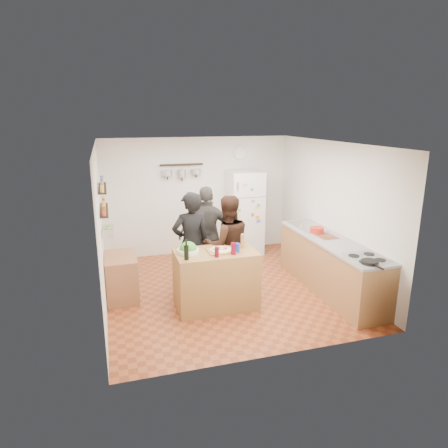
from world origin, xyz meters
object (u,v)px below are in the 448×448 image
object	(u,v)px
prep_island	(216,279)
red_bowl	(317,230)
wall_clock	(240,153)
person_left	(191,244)
person_center	(227,245)
fridge	(244,213)
person_back	(208,235)
wine_bottle	(186,253)
counter_run	(330,266)
pepper_mill	(242,242)
salad_bowl	(188,251)
skillet	(370,262)
side_table	(122,277)
salt_canister	(237,248)

from	to	relation	value
prep_island	red_bowl	distance (m)	2.09
prep_island	wall_clock	xyz separation A→B (m)	(1.28, 2.64, 1.69)
person_left	wall_clock	bearing A→B (deg)	-134.52
prep_island	red_bowl	world-z (taller)	red_bowl
person_center	fridge	distance (m)	2.09
person_back	fridge	size ratio (longest dim) A/B	0.97
wine_bottle	prep_island	bearing A→B (deg)	23.75
counter_run	wall_clock	world-z (taller)	wall_clock
person_left	person_back	bearing A→B (deg)	-141.06
pepper_mill	fridge	bearing A→B (deg)	69.89
salad_bowl	skillet	size ratio (longest dim) A/B	1.36
skillet	wall_clock	bearing A→B (deg)	99.75
pepper_mill	skillet	distance (m)	1.90
prep_island	wine_bottle	bearing A→B (deg)	-156.25
wine_bottle	skillet	world-z (taller)	wine_bottle
salad_bowl	pepper_mill	bearing A→B (deg)	0.00
salad_bowl	fridge	size ratio (longest dim) A/B	0.18
person_left	pepper_mill	bearing A→B (deg)	135.63
person_center	wall_clock	bearing A→B (deg)	-112.14
prep_island	skillet	distance (m)	2.29
wine_bottle	pepper_mill	distance (m)	0.99
salad_bowl	wall_clock	world-z (taller)	wall_clock
skillet	person_back	bearing A→B (deg)	130.33
skillet	wine_bottle	bearing A→B (deg)	159.29
skillet	fridge	xyz separation A→B (m)	(-0.65, 3.45, -0.04)
red_bowl	fridge	size ratio (longest dim) A/B	0.14
fridge	side_table	world-z (taller)	fridge
pepper_mill	salt_canister	xyz separation A→B (m)	(-0.15, -0.17, -0.02)
person_left	fridge	distance (m)	2.32
person_left	person_center	xyz separation A→B (m)	(0.59, -0.13, -0.04)
person_center	counter_run	xyz separation A→B (m)	(1.71, -0.44, -0.39)
person_center	red_bowl	size ratio (longest dim) A/B	6.92
person_center	person_back	world-z (taller)	person_back
salad_bowl	side_table	world-z (taller)	salad_bowl
person_center	skillet	bearing A→B (deg)	136.67
person_left	skillet	size ratio (longest dim) A/B	7.29
wine_bottle	person_left	world-z (taller)	person_left
pepper_mill	wall_clock	size ratio (longest dim) A/B	0.62
counter_run	pepper_mill	bearing A→B (deg)	178.68
person_back	salad_bowl	bearing A→B (deg)	68.37
side_table	wine_bottle	bearing A→B (deg)	-45.88
prep_island	wine_bottle	world-z (taller)	wine_bottle
salt_canister	fridge	world-z (taller)	fridge
skillet	red_bowl	bearing A→B (deg)	88.18
wine_bottle	fridge	world-z (taller)	fridge
prep_island	skillet	xyz separation A→B (m)	(1.93, -1.14, 0.49)
person_left	person_back	world-z (taller)	person_left
pepper_mill	counter_run	distance (m)	1.67
pepper_mill	red_bowl	bearing A→B (deg)	14.15
person_left	counter_run	distance (m)	2.40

